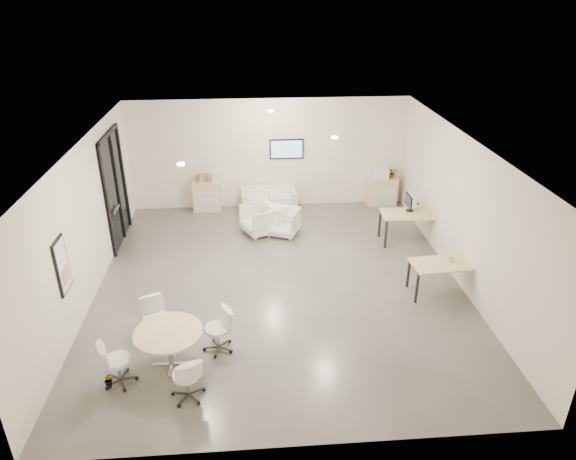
# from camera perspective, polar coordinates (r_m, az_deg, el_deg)

# --- Properties ---
(room_shell) EXTENTS (9.60, 10.60, 4.80)m
(room_shell) POSITION_cam_1_polar(r_m,az_deg,el_deg) (10.81, -0.99, 1.30)
(room_shell) COLOR #4C4A46
(room_shell) RESTS_ON ground
(glass_door) EXTENTS (0.09, 1.90, 2.85)m
(glass_door) POSITION_cam_1_polar(r_m,az_deg,el_deg) (13.57, -18.65, 4.69)
(glass_door) COLOR black
(glass_door) RESTS_ON room_shell
(artwork) EXTENTS (0.05, 0.54, 1.04)m
(artwork) POSITION_cam_1_polar(r_m,az_deg,el_deg) (9.98, -23.80, -3.66)
(artwork) COLOR black
(artwork) RESTS_ON room_shell
(wall_tv) EXTENTS (0.98, 0.06, 0.58)m
(wall_tv) POSITION_cam_1_polar(r_m,az_deg,el_deg) (14.96, -0.16, 8.99)
(wall_tv) COLOR black
(wall_tv) RESTS_ON room_shell
(ceiling_spots) EXTENTS (3.14, 4.14, 0.03)m
(ceiling_spots) POSITION_cam_1_polar(r_m,az_deg,el_deg) (11.05, -2.38, 10.55)
(ceiling_spots) COLOR #FFEAC6
(ceiling_spots) RESTS_ON room_shell
(sideboard_left) EXTENTS (0.80, 0.41, 0.90)m
(sideboard_left) POSITION_cam_1_polar(r_m,az_deg,el_deg) (15.22, -9.03, 3.76)
(sideboard_left) COLOR #DCB884
(sideboard_left) RESTS_ON room_shell
(sideboard_right) EXTENTS (0.86, 0.42, 0.86)m
(sideboard_right) POSITION_cam_1_polar(r_m,az_deg,el_deg) (15.68, 10.39, 4.25)
(sideboard_right) COLOR #DCB884
(sideboard_right) RESTS_ON room_shell
(books) EXTENTS (0.46, 0.14, 0.22)m
(books) POSITION_cam_1_polar(r_m,az_deg,el_deg) (15.03, -9.32, 5.73)
(books) COLOR red
(books) RESTS_ON sideboard_left
(printer) EXTENTS (0.57, 0.50, 0.36)m
(printer) POSITION_cam_1_polar(r_m,az_deg,el_deg) (15.45, 10.17, 6.31)
(printer) COLOR white
(printer) RESTS_ON sideboard_right
(loveseat) EXTENTS (1.63, 0.89, 0.59)m
(loveseat) POSITION_cam_1_polar(r_m,az_deg,el_deg) (15.07, -2.18, 3.33)
(loveseat) COLOR beige
(loveseat) RESTS_ON room_shell
(blue_rug) EXTENTS (1.46, 1.06, 0.01)m
(blue_rug) POSITION_cam_1_polar(r_m,az_deg,el_deg) (14.39, -1.66, 0.83)
(blue_rug) COLOR #335E9C
(blue_rug) RESTS_ON room_shell
(armchair_left) EXTENTS (1.07, 1.10, 0.86)m
(armchair_left) POSITION_cam_1_polar(r_m,az_deg,el_deg) (13.65, -3.17, 1.31)
(armchair_left) COLOR beige
(armchair_left) RESTS_ON room_shell
(armchair_right) EXTENTS (0.99, 0.96, 0.79)m
(armchair_right) POSITION_cam_1_polar(r_m,az_deg,el_deg) (13.57, -0.57, 1.03)
(armchair_right) COLOR beige
(armchair_right) RESTS_ON room_shell
(desk_rear) EXTENTS (1.55, 0.82, 0.79)m
(desk_rear) POSITION_cam_1_polar(r_m,az_deg,el_deg) (13.45, 13.50, 1.52)
(desk_rear) COLOR #DCB884
(desk_rear) RESTS_ON room_shell
(desk_front) EXTENTS (1.48, 0.83, 0.75)m
(desk_front) POSITION_cam_1_polar(r_m,az_deg,el_deg) (11.38, 17.02, -3.85)
(desk_front) COLOR #DCB884
(desk_front) RESTS_ON room_shell
(monitor) EXTENTS (0.20, 0.50, 0.44)m
(monitor) POSITION_cam_1_polar(r_m,az_deg,el_deg) (13.45, 13.29, 3.01)
(monitor) COLOR black
(monitor) RESTS_ON desk_rear
(round_table) EXTENTS (1.18, 1.18, 0.72)m
(round_table) POSITION_cam_1_polar(r_m,az_deg,el_deg) (9.20, -13.14, -11.35)
(round_table) COLOR #DCB884
(round_table) RESTS_ON room_shell
(meeting_chairs) EXTENTS (2.38, 2.38, 0.82)m
(meeting_chairs) POSITION_cam_1_polar(r_m,az_deg,el_deg) (9.33, -13.00, -12.44)
(meeting_chairs) COLOR white
(meeting_chairs) RESTS_ON room_shell
(plant_cabinet) EXTENTS (0.35, 0.38, 0.24)m
(plant_cabinet) POSITION_cam_1_polar(r_m,az_deg,el_deg) (15.55, 11.47, 6.14)
(plant_cabinet) COLOR #3F7F3F
(plant_cabinet) RESTS_ON sideboard_right
(plant_floor) EXTENTS (0.26, 0.33, 0.13)m
(plant_floor) POSITION_cam_1_polar(r_m,az_deg,el_deg) (9.39, -19.20, -15.86)
(plant_floor) COLOR #3F7F3F
(plant_floor) RESTS_ON room_shell
(cup) EXTENTS (0.15, 0.14, 0.12)m
(cup) POSITION_cam_1_polar(r_m,az_deg,el_deg) (11.41, 17.63, -3.08)
(cup) COLOR white
(cup) RESTS_ON desk_front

